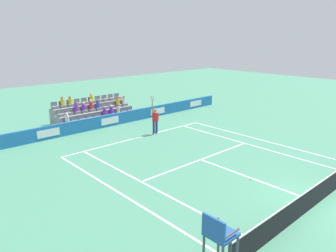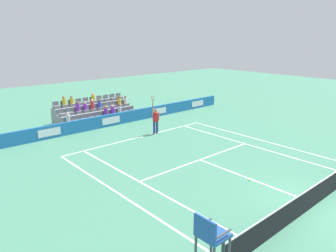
# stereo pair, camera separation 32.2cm
# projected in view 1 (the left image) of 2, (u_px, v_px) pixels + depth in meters

# --- Properties ---
(ground_plane) EXTENTS (80.00, 80.00, 0.00)m
(ground_plane) POSITION_uv_depth(u_px,v_px,m) (318.00, 203.00, 13.05)
(ground_plane) COLOR #47896B
(line_baseline) EXTENTS (10.97, 0.10, 0.01)m
(line_baseline) POSITION_uv_depth(u_px,v_px,m) (140.00, 137.00, 21.50)
(line_baseline) COLOR white
(line_baseline) RESTS_ON ground
(line_service) EXTENTS (8.23, 0.10, 0.01)m
(line_service) POSITION_uv_depth(u_px,v_px,m) (201.00, 160.00, 17.60)
(line_service) COLOR white
(line_service) RESTS_ON ground
(line_centre_service) EXTENTS (0.10, 6.40, 0.01)m
(line_centre_service) POSITION_uv_depth(u_px,v_px,m) (251.00, 178.00, 15.32)
(line_centre_service) COLOR white
(line_centre_service) RESTS_ON ground
(line_singles_sideline_left) EXTENTS (0.10, 11.89, 0.01)m
(line_singles_sideline_left) POSITION_uv_depth(u_px,v_px,m) (147.00, 185.00, 14.60)
(line_singles_sideline_left) COLOR white
(line_singles_sideline_left) RESTS_ON ground
(line_singles_sideline_right) EXTENTS (0.10, 11.89, 0.01)m
(line_singles_sideline_right) POSITION_uv_depth(u_px,v_px,m) (251.00, 145.00, 19.94)
(line_singles_sideline_right) COLOR white
(line_singles_sideline_right) RESTS_ON ground
(line_doubles_sideline_left) EXTENTS (0.10, 11.89, 0.01)m
(line_doubles_sideline_left) POSITION_uv_depth(u_px,v_px,m) (122.00, 195.00, 13.71)
(line_doubles_sideline_left) COLOR white
(line_doubles_sideline_left) RESTS_ON ground
(line_doubles_sideline_right) EXTENTS (0.10, 11.89, 0.01)m
(line_doubles_sideline_right) POSITION_uv_depth(u_px,v_px,m) (263.00, 140.00, 20.83)
(line_doubles_sideline_right) COLOR white
(line_doubles_sideline_right) RESTS_ON ground
(line_centre_mark) EXTENTS (0.10, 0.20, 0.01)m
(line_centre_mark) POSITION_uv_depth(u_px,v_px,m) (140.00, 137.00, 21.43)
(line_centre_mark) COLOR white
(line_centre_mark) RESTS_ON ground
(sponsor_barrier) EXTENTS (23.41, 0.22, 0.90)m
(sponsor_barrier) POSITION_uv_depth(u_px,v_px,m) (109.00, 120.00, 23.99)
(sponsor_barrier) COLOR #1E66AD
(sponsor_barrier) RESTS_ON ground
(tennis_net) EXTENTS (11.97, 0.10, 1.07)m
(tennis_net) POSITION_uv_depth(u_px,v_px,m) (320.00, 192.00, 12.92)
(tennis_net) COLOR #33383D
(tennis_net) RESTS_ON ground
(tennis_player) EXTENTS (0.53, 0.37, 2.85)m
(tennis_player) POSITION_uv_depth(u_px,v_px,m) (155.00, 120.00, 21.94)
(tennis_player) COLOR navy
(tennis_player) RESTS_ON ground
(umpire_chair) EXTENTS (0.70, 0.70, 2.34)m
(umpire_chair) POSITION_uv_depth(u_px,v_px,m) (219.00, 243.00, 8.08)
(umpire_chair) COLOR #474C54
(umpire_chair) RESTS_ON ground
(stadium_stand) EXTENTS (6.20, 2.85, 2.14)m
(stadium_stand) POSITION_uv_depth(u_px,v_px,m) (94.00, 114.00, 25.59)
(stadium_stand) COLOR gray
(stadium_stand) RESTS_ON ground
(loose_tennis_ball) EXTENTS (0.07, 0.07, 0.07)m
(loose_tennis_ball) POSITION_uv_depth(u_px,v_px,m) (251.00, 179.00, 15.11)
(loose_tennis_ball) COLOR #D1E533
(loose_tennis_ball) RESTS_ON ground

